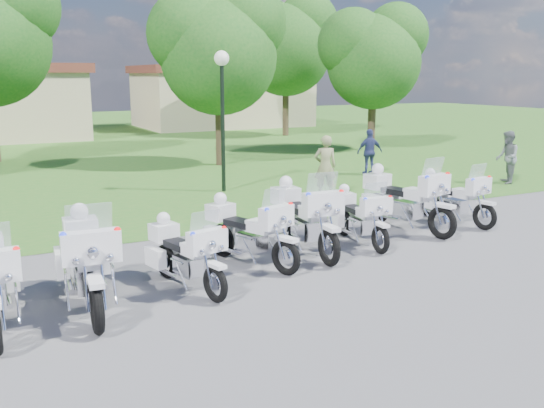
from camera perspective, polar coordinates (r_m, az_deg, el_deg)
name	(u,v)px	position (r m, az deg, el deg)	size (l,w,h in m)	color
ground	(298,266)	(11.32, 2.45, -5.87)	(100.00, 100.00, 0.00)	slate
grass_lawn	(65,137)	(36.91, -18.87, 6.00)	(100.00, 48.00, 0.01)	#2B6B22
motorcycle_2	(87,260)	(9.64, -17.04, -5.02)	(0.99, 2.64, 1.77)	black
motorcycle_3	(185,253)	(10.16, -8.23, -4.56)	(0.99, 2.10, 1.43)	black
motorcycle_4	(247,230)	(11.30, -2.37, -2.48)	(1.26, 2.21, 1.55)	black
motorcycle_5	(303,216)	(12.10, 2.93, -1.15)	(0.91, 2.57, 1.73)	black
motorcycle_6	(359,216)	(12.86, 8.16, -1.08)	(0.80, 2.10, 1.41)	black
motorcycle_7	(404,198)	(14.14, 12.28, 0.56)	(1.15, 2.59, 1.75)	black
motorcycle_8	(452,196)	(15.15, 16.59, 0.68)	(0.93, 2.23, 1.50)	black
lamp_post	(222,86)	(18.23, -4.72, 10.98)	(0.44, 0.44, 4.18)	black
tree_2	(217,45)	(23.86, -5.17, 14.66)	(5.20, 4.44, 6.94)	#38281C
tree_3	(373,53)	(29.14, 9.47, 13.85)	(5.08, 4.33, 6.77)	#38281C
tree_4	(285,41)	(35.73, 1.22, 15.05)	(6.07, 5.18, 8.10)	#38281C
building_east	(222,96)	(42.64, -4.73, 10.11)	(11.44, 7.28, 4.10)	#C5B38E
bystander_a	(325,167)	(17.50, 5.02, 3.51)	(0.66, 0.43, 1.80)	#898B5E
bystander_b	(507,158)	(21.13, 21.25, 4.10)	(0.84, 0.65, 1.72)	slate
bystander_c	(370,152)	(21.78, 9.17, 4.84)	(0.95, 0.39, 1.62)	navy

